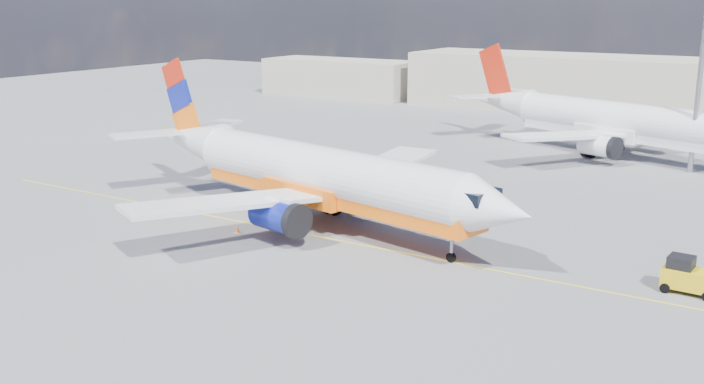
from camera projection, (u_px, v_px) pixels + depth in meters
The scene contains 8 objects.
ground at pixel (320, 253), 51.09m from camera, with size 240.00×240.00×0.00m, color slate.
taxi_line at pixel (345, 242), 53.55m from camera, with size 70.00×0.15×0.01m, color yellow.
terminal_main at pixel (653, 88), 109.18m from camera, with size 70.00×14.00×8.00m, color #BDB6A3.
terminal_annex at pixel (341, 78), 132.75m from camera, with size 26.00×10.00×6.00m, color #BDB6A3.
main_jet at pixel (315, 174), 56.81m from camera, with size 37.53×28.94×11.32m.
second_jet at pixel (614, 121), 81.59m from camera, with size 36.22×27.51×11.00m.
gse_tug at pixel (688, 276), 44.10m from camera, with size 2.99×1.94×2.07m.
traffic_cone at pixel (238, 230), 55.50m from camera, with size 0.35×0.35×0.49m.
Camera 1 is at (27.63, -40.04, 16.24)m, focal length 40.00 mm.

